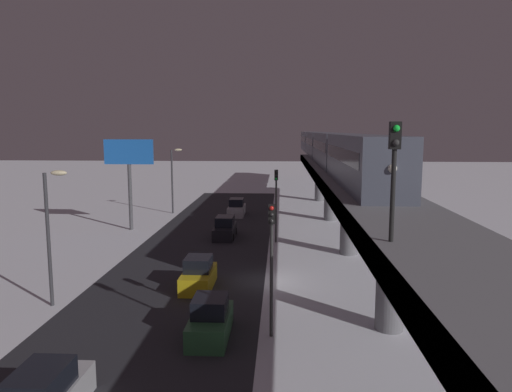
{
  "coord_description": "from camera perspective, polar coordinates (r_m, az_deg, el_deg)",
  "views": [
    {
      "loc": [
        -1.06,
        30.0,
        9.8
      ],
      "look_at": [
        1.73,
        -22.4,
        2.5
      ],
      "focal_mm": 33.35,
      "sensor_mm": 36.0,
      "label": 1
    }
  ],
  "objects": [
    {
      "name": "subway_train",
      "position": [
        60.57,
        8.21,
        6.0
      ],
      "size": [
        2.94,
        74.07,
        3.4
      ],
      "color": "#4C5160",
      "rests_on": "elevated_railway"
    },
    {
      "name": "sedan_green_2",
      "position": [
        23.49,
        -5.5,
        -14.65
      ],
      "size": [
        1.8,
        4.01,
        1.97
      ],
      "rotation": [
        0.0,
        0.0,
        3.14
      ],
      "color": "#2D6038",
      "rests_on": "ground_plane"
    },
    {
      "name": "avenue_asphalt",
      "position": [
        32.23,
        -8.91,
        -9.88
      ],
      "size": [
        11.0,
        86.57,
        0.01
      ],
      "primitive_type": "cube",
      "color": "#28282D",
      "rests_on": "ground_plane"
    },
    {
      "name": "street_lamp_far",
      "position": [
        56.64,
        -9.82,
        2.76
      ],
      "size": [
        1.35,
        0.44,
        7.65
      ],
      "color": "#38383D",
      "rests_on": "ground_plane"
    },
    {
      "name": "commercial_billboard",
      "position": [
        47.93,
        -14.99,
        4.1
      ],
      "size": [
        4.8,
        0.36,
        8.9
      ],
      "color": "#4C4C51",
      "rests_on": "ground_plane"
    },
    {
      "name": "sedan_black",
      "position": [
        43.77,
        -3.75,
        -3.98
      ],
      "size": [
        1.91,
        4.51,
        1.97
      ],
      "rotation": [
        0.0,
        0.0,
        3.14
      ],
      "color": "black",
      "rests_on": "ground_plane"
    },
    {
      "name": "sedan_silver_2",
      "position": [
        54.95,
        -2.34,
        -1.51
      ],
      "size": [
        1.8,
        4.34,
        1.97
      ],
      "rotation": [
        0.0,
        0.0,
        3.14
      ],
      "color": "#B2B2B7",
      "rests_on": "ground_plane"
    },
    {
      "name": "traffic_light_near",
      "position": [
        22.36,
        1.88,
        -6.6
      ],
      "size": [
        0.32,
        0.44,
        6.4
      ],
      "color": "#2D2D2D",
      "rests_on": "ground_plane"
    },
    {
      "name": "sedan_yellow",
      "position": [
        30.32,
        -6.91,
        -9.41
      ],
      "size": [
        1.8,
        4.02,
        1.97
      ],
      "rotation": [
        0.0,
        0.0,
        3.14
      ],
      "color": "gold",
      "rests_on": "ground_plane"
    },
    {
      "name": "elevated_railway",
      "position": [
        30.81,
        12.94,
        -0.81
      ],
      "size": [
        5.0,
        86.57,
        6.08
      ],
      "color": "slate",
      "rests_on": "ground_plane"
    },
    {
      "name": "traffic_light_mid",
      "position": [
        41.25,
        2.43,
        0.11
      ],
      "size": [
        0.32,
        0.44,
        6.4
      ],
      "color": "#2D2D2D",
      "rests_on": "ground_plane"
    },
    {
      "name": "rail_signal",
      "position": [
        16.3,
        16.24,
        4.09
      ],
      "size": [
        0.36,
        0.41,
        4.0
      ],
      "color": "black",
      "rests_on": "elevated_railway"
    },
    {
      "name": "street_lamp_near",
      "position": [
        28.43,
        -23.34,
        -2.84
      ],
      "size": [
        1.35,
        0.44,
        7.65
      ],
      "color": "#38383D",
      "rests_on": "ground_plane"
    },
    {
      "name": "ground_plane",
      "position": [
        31.58,
        1.0,
        -10.16
      ],
      "size": [
        240.0,
        240.0,
        0.0
      ],
      "primitive_type": "plane",
      "color": "white"
    }
  ]
}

